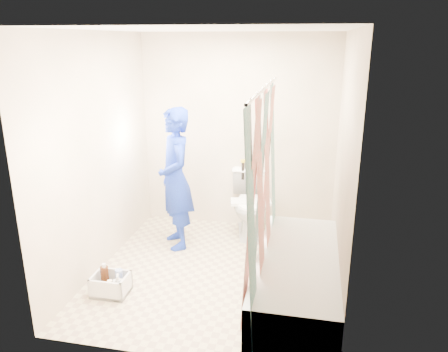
% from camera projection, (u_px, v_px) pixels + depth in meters
% --- Properties ---
extents(floor, '(2.60, 2.60, 0.00)m').
position_uv_depth(floor, '(215.00, 273.00, 4.53)').
color(floor, '#C0B387').
rests_on(floor, ground).
extents(ceiling, '(2.40, 2.60, 0.02)m').
position_uv_depth(ceiling, '(213.00, 29.00, 3.81)').
color(ceiling, white).
rests_on(ceiling, wall_back).
extents(wall_back, '(2.40, 0.02, 2.40)m').
position_uv_depth(wall_back, '(238.00, 134.00, 5.38)').
color(wall_back, beige).
rests_on(wall_back, ground).
extents(wall_front, '(2.40, 0.02, 2.40)m').
position_uv_depth(wall_front, '(170.00, 212.00, 2.96)').
color(wall_front, beige).
rests_on(wall_front, ground).
extents(wall_left, '(0.02, 2.60, 2.40)m').
position_uv_depth(wall_left, '(98.00, 155.00, 4.40)').
color(wall_left, beige).
rests_on(wall_left, ground).
extents(wall_right, '(0.02, 2.60, 2.40)m').
position_uv_depth(wall_right, '(343.00, 169.00, 3.93)').
color(wall_right, beige).
rests_on(wall_right, ground).
extents(bathtub, '(0.70, 1.75, 0.50)m').
position_uv_depth(bathtub, '(296.00, 280.00, 3.89)').
color(bathtub, white).
rests_on(bathtub, ground).
extents(curtain_rod, '(0.02, 1.90, 0.02)m').
position_uv_depth(curtain_rod, '(265.00, 88.00, 3.44)').
color(curtain_rod, silver).
rests_on(curtain_rod, wall_back).
extents(shower_curtain, '(0.06, 1.75, 1.80)m').
position_uv_depth(shower_curtain, '(262.00, 198.00, 3.72)').
color(shower_curtain, white).
rests_on(shower_curtain, curtain_rod).
extents(toilet, '(0.58, 0.84, 0.78)m').
position_uv_depth(toilet, '(250.00, 203.00, 5.35)').
color(toilet, silver).
rests_on(toilet, ground).
extents(tank_lid, '(0.51, 0.30, 0.04)m').
position_uv_depth(tank_lid, '(251.00, 202.00, 5.22)').
color(tank_lid, white).
rests_on(tank_lid, toilet).
extents(tank_internals, '(0.19, 0.08, 0.25)m').
position_uv_depth(tank_internals, '(246.00, 169.00, 5.44)').
color(tank_internals, black).
rests_on(tank_internals, toilet).
extents(plumber, '(0.64, 0.71, 1.62)m').
position_uv_depth(plumber, '(175.00, 179.00, 4.92)').
color(plumber, '#1110A5').
rests_on(plumber, ground).
extents(cleaning_caddy, '(0.33, 0.27, 0.25)m').
position_uv_depth(cleaning_caddy, '(112.00, 285.00, 4.13)').
color(cleaning_caddy, silver).
rests_on(cleaning_caddy, ground).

